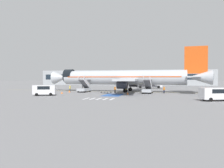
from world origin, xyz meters
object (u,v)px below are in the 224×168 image
Objects in this scene: boarding_stairs_forward at (84,88)px; boarding_stairs_aft at (148,89)px; traffic_cone_1 at (62,92)px; terminal_building at (125,78)px; traffic_cone_0 at (69,91)px; airliner at (124,78)px; baggage_cart at (106,92)px; ground_crew_0 at (115,89)px; ground_crew_3 at (70,88)px; ground_crew_2 at (164,89)px; ground_crew_1 at (126,89)px; traffic_cone_2 at (128,93)px; service_van_0 at (44,89)px; service_van_1 at (217,93)px; fuel_tanker at (149,84)px.

boarding_stairs_forward is 1.00× the size of boarding_stairs_aft.
terminal_building is (3.83, 75.61, 3.91)m from traffic_cone_1.
boarding_stairs_aft is 20.52m from traffic_cone_0.
airliner is 77.57× the size of traffic_cone_0.
ground_crew_0 is (2.00, 1.50, 0.70)m from baggage_cart.
traffic_cone_0 is at bearing -173.19° from ground_crew_3.
ground_crew_2 is at bearing -102.53° from ground_crew_3.
airliner is 0.46× the size of terminal_building.
boarding_stairs_aft is 4.01m from ground_crew_2.
ground_crew_1 is 16.26m from traffic_cone_1.
airliner is at bearing -86.52° from ground_crew_3.
ground_crew_2 is at bearing 32.29° from traffic_cone_2.
service_van_0 is 82.49m from terminal_building.
ground_crew_2 reaches higher than traffic_cone_0.
ground_crew_2 is (-8.05, 16.85, -0.29)m from service_van_1.
service_van_0 is 20.71m from ground_crew_1.
ground_crew_1 is (11.34, 0.23, 0.03)m from boarding_stairs_forward.
ground_crew_3 is (-12.80, 1.28, 0.09)m from ground_crew_0.
service_van_0 is 15.27m from baggage_cart.
ground_crew_1 reaches higher than traffic_cone_0.
traffic_cone_0 is 70.85m from terminal_building.
ground_crew_2 is 24.98m from ground_crew_3.
service_van_0 is (-21.26, -11.88, 0.32)m from boarding_stairs_aft.
baggage_cart is 10.35m from traffic_cone_0.
fuel_tanker is at bearing 61.13° from ground_crew_1.
fuel_tanker is 5.35× the size of ground_crew_1.
ground_crew_0 is 12.86m from ground_crew_3.
boarding_stairs_aft reaches higher than ground_crew_1.
boarding_stairs_aft is (6.62, -5.09, -2.91)m from airliner.
boarding_stairs_forward is 33.85m from service_van_1.
baggage_cart is at bearing -85.01° from terminal_building.
service_van_1 reaches higher than ground_crew_3.
ground_crew_0 is at bearing -138.63° from ground_crew_2.
airliner reaches higher than terminal_building.
terminal_building is at bearing 34.63° from baggage_cart.
service_van_1 is at bearing -80.58° from ground_crew_0.
boarding_stairs_aft is at bearing -42.57° from ground_crew_0.
ground_crew_3 is at bearing -93.75° from terminal_building.
ground_crew_0 is at bearing -3.70° from boarding_stairs_forward.
service_van_1 reaches higher than ground_crew_1.
boarding_stairs_aft is 10.34m from baggage_cart.
terminal_building reaches higher than fuel_tanker.
traffic_cone_0 is at bearing 167.94° from ground_crew_1.
ground_crew_3 is at bearing 156.74° from service_van_0.
traffic_cone_0 is at bearing 139.77° from ground_crew_0.
baggage_cart reaches higher than traffic_cone_2.
boarding_stairs_forward is at bearing 162.00° from ground_crew_1.
fuel_tanker is 45.58m from service_van_0.
boarding_stairs_forward is 3.99m from traffic_cone_0.
traffic_cone_2 is at bearing -97.70° from ground_crew_1.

